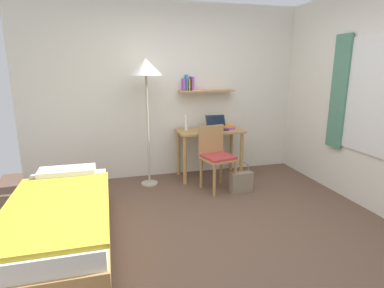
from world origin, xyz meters
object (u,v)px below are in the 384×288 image
(desk_chair, at_px, (216,155))
(laptop, at_px, (216,126))
(desk, at_px, (210,140))
(book_stack, at_px, (227,127))
(standing_lamp, at_px, (146,73))
(water_bottle, at_px, (186,123))
(bed, at_px, (61,222))
(handbag, at_px, (241,181))

(desk_chair, height_order, laptop, laptop)
(desk, xyz_separation_m, laptop, (0.11, 0.01, 0.21))
(desk, distance_m, book_stack, 0.34)
(book_stack, bearing_deg, standing_lamp, -174.25)
(water_bottle, relative_size, book_stack, 1.07)
(desk_chair, bearing_deg, book_stack, 55.37)
(water_bottle, distance_m, book_stack, 0.65)
(book_stack, bearing_deg, water_bottle, 177.37)
(bed, height_order, book_stack, book_stack)
(water_bottle, distance_m, handbag, 1.19)
(desk, bearing_deg, bed, -143.17)
(desk, relative_size, laptop, 3.18)
(bed, bearing_deg, handbag, 19.73)
(handbag, bearing_deg, desk_chair, 146.24)
(book_stack, bearing_deg, laptop, -171.63)
(bed, xyz_separation_m, book_stack, (2.27, 1.51, 0.53))
(standing_lamp, relative_size, handbag, 4.17)
(standing_lamp, bearing_deg, bed, -126.48)
(water_bottle, height_order, handbag, water_bottle)
(standing_lamp, xyz_separation_m, water_bottle, (0.59, 0.15, -0.73))
(laptop, bearing_deg, book_stack, 8.37)
(water_bottle, xyz_separation_m, book_stack, (0.64, -0.03, -0.09))
(water_bottle, bearing_deg, laptop, -7.01)
(desk_chair, xyz_separation_m, laptop, (0.17, 0.49, 0.31))
(book_stack, bearing_deg, bed, -146.26)
(book_stack, bearing_deg, desk_chair, -124.63)
(desk_chair, bearing_deg, desk, 82.32)
(desk, distance_m, handbag, 0.85)
(desk, xyz_separation_m, water_bottle, (-0.35, 0.06, 0.27))
(standing_lamp, distance_m, book_stack, 1.49)
(desk_chair, bearing_deg, laptop, 70.62)
(bed, bearing_deg, desk_chair, 27.59)
(standing_lamp, height_order, handbag, standing_lamp)
(standing_lamp, relative_size, laptop, 5.79)
(laptop, relative_size, book_stack, 1.43)
(laptop, xyz_separation_m, water_bottle, (-0.46, 0.06, 0.06))
(desk_chair, height_order, standing_lamp, standing_lamp)
(book_stack, bearing_deg, handbag, -94.01)
(book_stack, bearing_deg, desk, -173.31)
(laptop, distance_m, water_bottle, 0.47)
(bed, distance_m, laptop, 2.62)
(desk, height_order, water_bottle, water_bottle)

